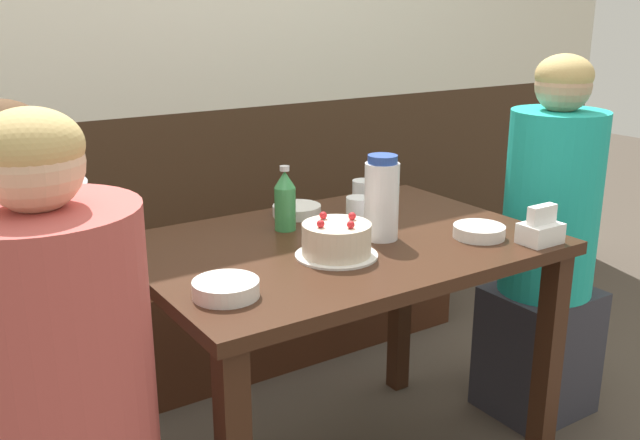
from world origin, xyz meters
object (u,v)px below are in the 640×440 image
object	(u,v)px
soju_bottle	(285,200)
bowl_side_dish	(479,231)
birthday_cake	(337,240)
bowl_soup_white	(297,210)
water_pitcher	(382,198)
person_pale_blue_shirt	(32,378)
person_teal_shirt	(547,256)
glass_water_tall	(364,196)
bench_seat	(217,318)
glass_tumbler_short	(358,211)
napkin_holder	(541,229)
bowl_rice_small	(226,289)
person_grey_tee	(64,428)

from	to	relation	value
soju_bottle	bowl_side_dish	world-z (taller)	soju_bottle
birthday_cake	bowl_soup_white	distance (m)	0.39
water_pitcher	person_pale_blue_shirt	world-z (taller)	person_pale_blue_shirt
person_teal_shirt	bowl_side_dish	bearing A→B (deg)	16.46
glass_water_tall	person_pale_blue_shirt	xyz separation A→B (m)	(-1.03, -0.13, -0.25)
bench_seat	bowl_side_dish	world-z (taller)	bowl_side_dish
bowl_side_dish	glass_tumbler_short	world-z (taller)	glass_tumbler_short
napkin_holder	glass_water_tall	world-z (taller)	napkin_holder
bench_seat	person_teal_shirt	distance (m)	1.25
napkin_holder	glass_tumbler_short	xyz separation A→B (m)	(-0.31, 0.41, 0.00)
bowl_side_dish	person_teal_shirt	xyz separation A→B (m)	(0.48, 0.14, -0.21)
glass_tumbler_short	person_teal_shirt	distance (m)	0.74
bowl_rice_small	glass_water_tall	world-z (taller)	glass_water_tall
bowl_rice_small	glass_tumbler_short	size ratio (longest dim) A/B	1.82
bowl_soup_white	person_teal_shirt	world-z (taller)	person_teal_shirt
glass_water_tall	glass_tumbler_short	distance (m)	0.13
water_pitcher	bowl_rice_small	bearing A→B (deg)	-165.97
napkin_holder	glass_water_tall	size ratio (longest dim) A/B	1.10
water_pitcher	person_teal_shirt	xyz separation A→B (m)	(0.71, -0.00, -0.30)
soju_bottle	napkin_holder	world-z (taller)	soju_bottle
birthday_cake	bowl_side_dish	distance (m)	0.43
glass_water_tall	person_grey_tee	size ratio (longest dim) A/B	0.08
napkin_holder	person_teal_shirt	bearing A→B (deg)	35.16
person_teal_shirt	napkin_holder	bearing A→B (deg)	35.16
glass_tumbler_short	bowl_rice_small	bearing A→B (deg)	-153.96
birthday_cake	person_pale_blue_shirt	distance (m)	0.78
bowl_rice_small	bowl_soup_white	bearing A→B (deg)	44.40
glass_tumbler_short	water_pitcher	bearing A→B (deg)	-100.69
birthday_cake	soju_bottle	size ratio (longest dim) A/B	1.14
soju_bottle	person_grey_tee	distance (m)	0.87
soju_bottle	person_grey_tee	world-z (taller)	person_grey_tee
bowl_side_dish	bench_seat	bearing A→B (deg)	108.03
water_pitcher	bowl_side_dish	size ratio (longest dim) A/B	1.64
bowl_soup_white	person_pale_blue_shirt	world-z (taller)	person_pale_blue_shirt
bowl_rice_small	glass_water_tall	size ratio (longest dim) A/B	1.49
bench_seat	bowl_soup_white	size ratio (longest dim) A/B	14.32
bowl_soup_white	person_grey_tee	xyz separation A→B (m)	(-0.84, -0.50, -0.19)
bowl_soup_white	person_teal_shirt	xyz separation A→B (m)	(0.79, -0.32, -0.21)
bench_seat	glass_water_tall	size ratio (longest dim) A/B	21.16
glass_water_tall	bench_seat	bearing A→B (deg)	108.92
bench_seat	glass_tumbler_short	bearing A→B (deg)	-80.21
bowl_soup_white	soju_bottle	bearing A→B (deg)	-134.57
birthday_cake	napkin_holder	xyz separation A→B (m)	(0.52, -0.21, -0.00)
bowl_soup_white	bowl_rice_small	bearing A→B (deg)	-135.60
birthday_cake	water_pitcher	size ratio (longest dim) A/B	0.91
glass_tumbler_short	person_grey_tee	distance (m)	1.01
glass_water_tall	person_grey_tee	bearing A→B (deg)	-158.08
bowl_rice_small	person_pale_blue_shirt	bearing A→B (deg)	147.28
birthday_cake	soju_bottle	xyz separation A→B (m)	(0.01, 0.27, 0.04)
person_grey_tee	glass_water_tall	bearing A→B (deg)	21.92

